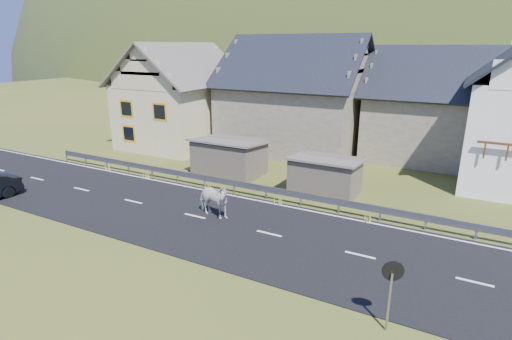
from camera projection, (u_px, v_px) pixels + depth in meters
The scene contains 13 objects.
ground at pixel (195, 217), 19.30m from camera, with size 160.00×160.00×0.00m, color #344118.
road at pixel (195, 216), 19.29m from camera, with size 60.00×7.00×0.04m, color black.
lane_markings at pixel (195, 216), 19.28m from camera, with size 60.00×6.60×0.01m, color silver.
guardrail at pixel (234, 184), 22.23m from camera, with size 28.10×0.09×0.75m.
shed_left at pixel (230, 158), 25.34m from camera, with size 4.30×3.30×2.40m, color #6A5E4F.
shed_right at pixel (325, 176), 22.04m from camera, with size 3.80×2.90×2.20m, color #6A5E4F.
house_cream at pixel (181, 91), 32.57m from camera, with size 7.80×9.80×8.30m.
house_stone_a at pixel (297, 89), 30.99m from camera, with size 10.80×9.80×8.90m.
house_stone_b at pixel (438, 100), 28.32m from camera, with size 9.80×8.80×8.10m.
mountain at pixel (452, 111), 174.72m from camera, with size 440.00×280.00×260.00m, color #283E18.
conifer_patch at pixel (256, 51), 134.78m from camera, with size 76.00×50.00×28.00m, color black.
horse at pixel (213, 200), 18.95m from camera, with size 2.07×0.94×1.75m, color silver.
traffic_mirror at pixel (392, 280), 11.21m from camera, with size 0.58×0.31×2.23m.
Camera 1 is at (10.92, -14.27, 7.96)m, focal length 28.00 mm.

